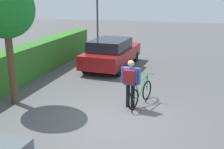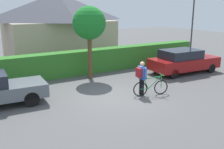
{
  "view_description": "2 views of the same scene",
  "coord_description": "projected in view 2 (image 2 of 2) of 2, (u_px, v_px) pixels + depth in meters",
  "views": [
    {
      "loc": [
        -7.13,
        -1.95,
        3.58
      ],
      "look_at": [
        0.36,
        0.22,
        1.27
      ],
      "focal_mm": 44.0,
      "sensor_mm": 36.0,
      "label": 1
    },
    {
      "loc": [
        -6.06,
        -9.34,
        4.03
      ],
      "look_at": [
        -0.0,
        0.72,
        0.91
      ],
      "focal_mm": 41.73,
      "sensor_mm": 36.0,
      "label": 2
    }
  ],
  "objects": [
    {
      "name": "bicycle",
      "position": [
        151.0,
        87.0,
        11.97
      ],
      "size": [
        1.67,
        0.63,
        0.97
      ],
      "color": "black",
      "rests_on": "ground"
    },
    {
      "name": "parked_car_far",
      "position": [
        183.0,
        61.0,
        15.95
      ],
      "size": [
        4.45,
        2.08,
        1.45
      ],
      "color": "maroon",
      "rests_on": "ground"
    },
    {
      "name": "tree_kerbside",
      "position": [
        89.0,
        24.0,
        14.17
      ],
      "size": [
        1.83,
        1.83,
        4.04
      ],
      "color": "brown",
      "rests_on": "ground"
    },
    {
      "name": "ground_plane",
      "position": [
        120.0,
        97.0,
        11.78
      ],
      "size": [
        60.0,
        60.0,
        0.0
      ],
      "primitive_type": "plane",
      "color": "#515151"
    },
    {
      "name": "house_distant",
      "position": [
        59.0,
        26.0,
        19.98
      ],
      "size": [
        8.03,
        5.28,
        4.97
      ],
      "color": "tan",
      "rests_on": "ground"
    },
    {
      "name": "street_lamp",
      "position": [
        193.0,
        21.0,
        17.72
      ],
      "size": [
        0.28,
        0.28,
        4.73
      ],
      "color": "#38383D",
      "rests_on": "ground"
    },
    {
      "name": "person_rider",
      "position": [
        141.0,
        75.0,
        11.88
      ],
      "size": [
        0.36,
        0.65,
        1.58
      ],
      "color": "black",
      "rests_on": "ground"
    },
    {
      "name": "hedge_row",
      "position": [
        77.0,
        63.0,
        15.61
      ],
      "size": [
        18.15,
        0.9,
        1.42
      ],
      "primitive_type": "cube",
      "color": "#307326",
      "rests_on": "ground"
    }
  ]
}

